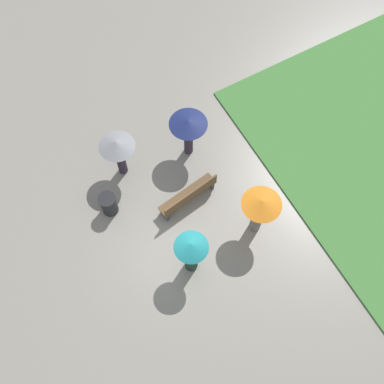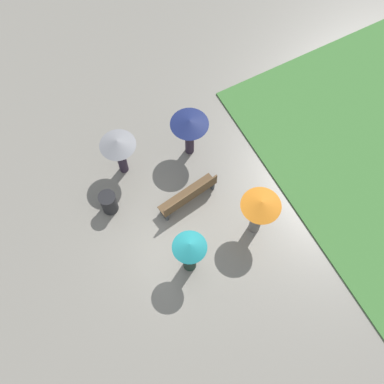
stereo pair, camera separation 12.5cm
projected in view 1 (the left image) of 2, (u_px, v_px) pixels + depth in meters
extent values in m
plane|color=gray|center=(177.00, 244.00, 14.61)|extent=(90.00, 90.00, 0.00)
cube|color=brown|center=(187.00, 195.00, 14.84)|extent=(2.02, 0.70, 0.05)
cube|color=brown|center=(191.00, 196.00, 14.55)|extent=(1.96, 0.34, 0.45)
cube|color=#383D42|center=(210.00, 182.00, 15.27)|extent=(0.13, 0.39, 0.40)
cube|color=#383D42|center=(165.00, 214.00, 14.81)|extent=(0.13, 0.39, 0.40)
cylinder|color=#232326|center=(109.00, 204.00, 14.71)|extent=(0.49, 0.49, 0.83)
cylinder|color=black|center=(107.00, 199.00, 14.33)|extent=(0.53, 0.53, 0.03)
cylinder|color=slate|center=(257.00, 220.00, 14.31)|extent=(0.46, 0.46, 1.18)
sphere|color=beige|center=(259.00, 210.00, 13.69)|extent=(0.20, 0.20, 0.20)
cylinder|color=#4C4C4F|center=(261.00, 207.00, 13.44)|extent=(0.02, 0.02, 0.35)
cone|color=orange|center=(262.00, 202.00, 13.18)|extent=(1.15, 1.15, 0.23)
cylinder|color=#2D2333|center=(188.00, 143.00, 15.53)|extent=(0.39, 0.39, 1.04)
sphere|color=beige|center=(188.00, 132.00, 14.96)|extent=(0.21, 0.21, 0.21)
cylinder|color=#4C4C4F|center=(188.00, 127.00, 14.70)|extent=(0.02, 0.02, 0.35)
cone|color=navy|center=(188.00, 122.00, 14.46)|extent=(1.19, 1.19, 0.19)
cylinder|color=#2D2333|center=(122.00, 163.00, 15.23)|extent=(0.40, 0.40, 1.00)
sphere|color=#997051|center=(119.00, 154.00, 14.69)|extent=(0.20, 0.20, 0.20)
cylinder|color=#4C4C4F|center=(118.00, 149.00, 14.44)|extent=(0.02, 0.02, 0.35)
cone|color=gray|center=(116.00, 144.00, 14.18)|extent=(1.11, 1.11, 0.24)
cylinder|color=#1E3328|center=(191.00, 260.00, 13.81)|extent=(0.46, 0.46, 1.12)
sphere|color=beige|center=(191.00, 252.00, 13.21)|extent=(0.20, 0.20, 0.20)
cylinder|color=#4C4C4F|center=(191.00, 249.00, 12.96)|extent=(0.02, 0.02, 0.35)
cone|color=#197075|center=(191.00, 246.00, 12.69)|extent=(0.96, 0.96, 0.26)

